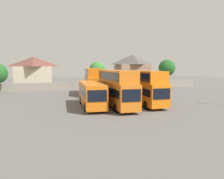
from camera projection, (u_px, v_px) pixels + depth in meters
ground at (94, 92)px, 48.55m from camera, size 140.00×140.00×0.00m
depot_boundary_wall at (90, 86)px, 53.57m from camera, size 56.00×0.50×1.80m
bus_1 at (92, 93)px, 30.38m from camera, size 2.94×10.27×3.33m
bus_2 at (116, 86)px, 30.69m from camera, size 2.66×11.79×5.00m
bus_3 at (144, 86)px, 32.20m from camera, size 2.82×10.15×4.91m
bus_4 at (93, 80)px, 43.44m from camera, size 3.39×10.36×5.15m
bus_5 at (105, 85)px, 44.00m from camera, size 2.67×10.44×3.28m
house_terrace_left at (34, 72)px, 56.92m from camera, size 9.16×8.24×7.95m
house_terrace_centre at (132, 70)px, 62.96m from camera, size 8.82×7.69×8.78m
tree_left_of_lot at (97, 70)px, 56.15m from camera, size 3.90×3.90×6.69m
tree_right_of_lot at (167, 68)px, 56.12m from camera, size 4.12×4.12×7.20m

